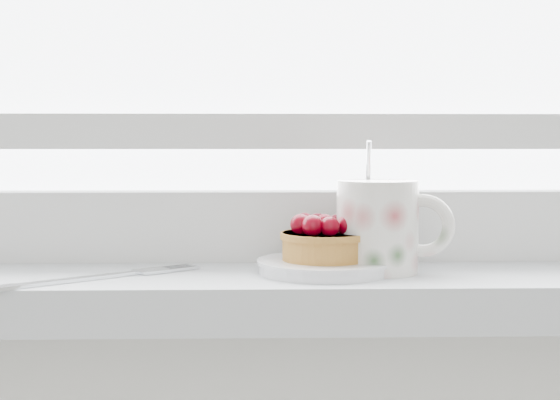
{
  "coord_description": "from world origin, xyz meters",
  "views": [
    {
      "loc": [
        -0.05,
        1.18,
        1.06
      ],
      "look_at": [
        -0.03,
        1.88,
        1.01
      ],
      "focal_mm": 50.0,
      "sensor_mm": 36.0,
      "label": 1
    }
  ],
  "objects_px": {
    "saucer": "(325,266)",
    "floral_mug": "(381,225)",
    "raspberry_tart": "(324,240)",
    "fork": "(101,277)"
  },
  "relations": [
    {
      "from": "saucer",
      "to": "floral_mug",
      "type": "xyz_separation_m",
      "value": [
        0.05,
        0.0,
        0.04
      ]
    },
    {
      "from": "saucer",
      "to": "floral_mug",
      "type": "distance_m",
      "value": 0.06
    },
    {
      "from": "saucer",
      "to": "fork",
      "type": "distance_m",
      "value": 0.2
    },
    {
      "from": "raspberry_tart",
      "to": "fork",
      "type": "xyz_separation_m",
      "value": [
        -0.2,
        -0.03,
        -0.03
      ]
    },
    {
      "from": "raspberry_tart",
      "to": "floral_mug",
      "type": "xyz_separation_m",
      "value": [
        0.05,
        0.0,
        0.01
      ]
    },
    {
      "from": "raspberry_tart",
      "to": "floral_mug",
      "type": "height_order",
      "value": "floral_mug"
    },
    {
      "from": "saucer",
      "to": "fork",
      "type": "xyz_separation_m",
      "value": [
        -0.2,
        -0.03,
        -0.0
      ]
    },
    {
      "from": "floral_mug",
      "to": "fork",
      "type": "height_order",
      "value": "floral_mug"
    },
    {
      "from": "floral_mug",
      "to": "saucer",
      "type": "bearing_deg",
      "value": -177.59
    },
    {
      "from": "raspberry_tart",
      "to": "fork",
      "type": "bearing_deg",
      "value": -172.69
    }
  ]
}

